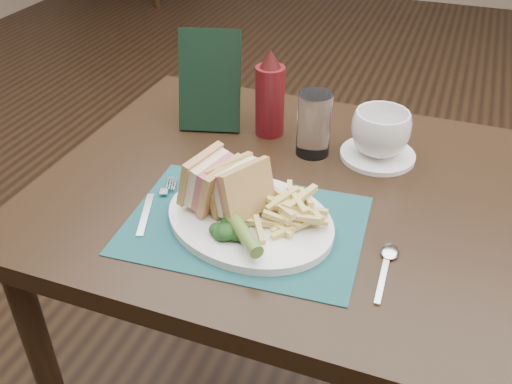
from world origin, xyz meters
TOP-DOWN VIEW (x-y plane):
  - floor at (0.00, 0.00)m, footprint 7.00×7.00m
  - wall_back at (0.00, 3.50)m, footprint 6.00×0.00m
  - table_main at (0.00, -0.50)m, footprint 0.90×0.75m
  - placemat at (-0.03, -0.65)m, footprint 0.41×0.31m
  - plate at (-0.02, -0.64)m, footprint 0.36×0.32m
  - sandwich_half_a at (-0.11, -0.63)m, footprint 0.10×0.11m
  - sandwich_half_b at (-0.06, -0.62)m, footprint 0.11×0.12m
  - kale_garnish at (-0.02, -0.69)m, footprint 0.11×0.08m
  - pickle_spear at (-0.01, -0.71)m, footprint 0.10×0.10m
  - fries_pile at (0.05, -0.63)m, footprint 0.18×0.20m
  - fork at (-0.20, -0.65)m, footprint 0.09×0.17m
  - spoon at (0.22, -0.68)m, footprint 0.04×0.15m
  - saucer at (0.14, -0.34)m, footprint 0.17×0.17m
  - coffee_cup at (0.14, -0.34)m, footprint 0.16×0.16m
  - drinking_glass at (0.01, -0.37)m, footprint 0.09×0.09m
  - ketchup_bottle at (-0.09, -0.32)m, footprint 0.06×0.06m
  - check_presenter at (-0.23, -0.33)m, footprint 0.15×0.11m

SIDE VIEW (x-z plane):
  - floor at x=0.00m, z-range 0.00..0.00m
  - wall_back at x=0.00m, z-range -3.00..3.00m
  - table_main at x=0.00m, z-range 0.00..0.75m
  - placemat at x=-0.03m, z-range 0.75..0.75m
  - spoon at x=0.22m, z-range 0.75..0.76m
  - saucer at x=0.14m, z-range 0.75..0.76m
  - fork at x=-0.20m, z-range 0.75..0.76m
  - plate at x=-0.02m, z-range 0.75..0.77m
  - kale_garnish at x=-0.02m, z-range 0.77..0.79m
  - pickle_spear at x=-0.01m, z-range 0.78..0.80m
  - fries_pile at x=0.05m, z-range 0.77..0.82m
  - coffee_cup at x=0.14m, z-range 0.76..0.85m
  - drinking_glass at x=0.01m, z-range 0.75..0.88m
  - sandwich_half_a at x=-0.11m, z-range 0.77..0.86m
  - sandwich_half_b at x=-0.06m, z-range 0.77..0.87m
  - ketchup_bottle at x=-0.09m, z-range 0.75..0.94m
  - check_presenter at x=-0.23m, z-range 0.75..0.96m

